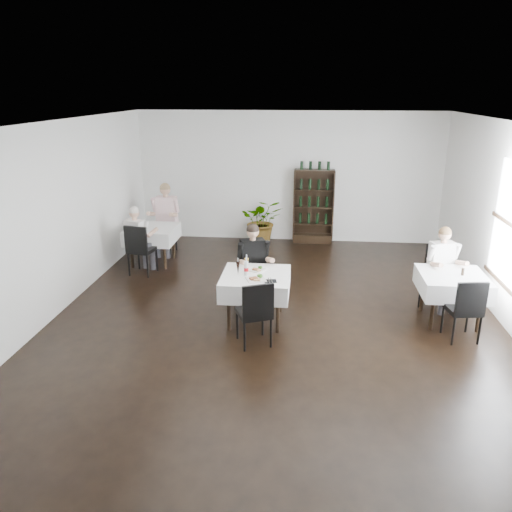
{
  "coord_description": "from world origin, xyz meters",
  "views": [
    {
      "loc": [
        0.43,
        -7.07,
        3.46
      ],
      "look_at": [
        -0.32,
        0.2,
        1.0
      ],
      "focal_mm": 35.0,
      "sensor_mm": 36.0,
      "label": 1
    }
  ],
  "objects_px": {
    "wine_shelf": "(313,207)",
    "main_table": "(256,284)",
    "potted_tree": "(262,221)",
    "diner_main": "(254,260)"
  },
  "relations": [
    {
      "from": "wine_shelf",
      "to": "main_table",
      "type": "height_order",
      "value": "wine_shelf"
    },
    {
      "from": "main_table",
      "to": "potted_tree",
      "type": "relative_size",
      "value": 0.98
    },
    {
      "from": "wine_shelf",
      "to": "potted_tree",
      "type": "relative_size",
      "value": 1.66
    },
    {
      "from": "potted_tree",
      "to": "diner_main",
      "type": "distance_m",
      "value": 3.65
    },
    {
      "from": "wine_shelf",
      "to": "diner_main",
      "type": "xyz_separation_m",
      "value": [
        -0.99,
        -3.74,
        -0.03
      ]
    },
    {
      "from": "potted_tree",
      "to": "wine_shelf",
      "type": "bearing_deg",
      "value": 5.51
    },
    {
      "from": "potted_tree",
      "to": "diner_main",
      "type": "bearing_deg",
      "value": -86.9
    },
    {
      "from": "wine_shelf",
      "to": "main_table",
      "type": "distance_m",
      "value": 4.41
    },
    {
      "from": "diner_main",
      "to": "main_table",
      "type": "bearing_deg",
      "value": -81.17
    },
    {
      "from": "wine_shelf",
      "to": "potted_tree",
      "type": "distance_m",
      "value": 1.23
    }
  ]
}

